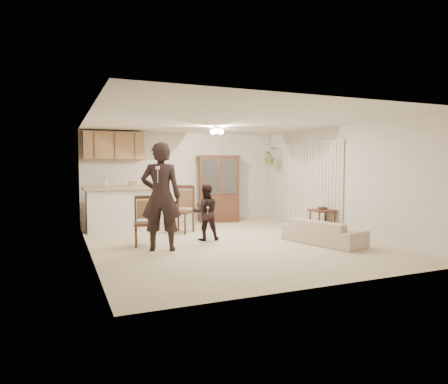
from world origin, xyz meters
name	(u,v)px	position (x,y,z in m)	size (l,w,h in m)	color
floor	(229,242)	(0.00, 0.00, 0.00)	(6.50, 6.50, 0.00)	beige
ceiling	(229,121)	(0.00, 0.00, 2.50)	(5.50, 6.50, 0.02)	silver
wall_back	(183,177)	(0.00, 3.25, 1.25)	(5.50, 0.02, 2.50)	beige
wall_front	(328,193)	(0.00, -3.25, 1.25)	(5.50, 0.02, 2.50)	beige
wall_left	(89,185)	(-2.75, 0.00, 1.25)	(0.02, 6.50, 2.50)	beige
wall_right	(337,180)	(2.75, 0.00, 1.25)	(0.02, 6.50, 2.50)	beige
breakfast_bar	(121,210)	(-1.85, 2.35, 0.50)	(1.60, 0.55, 1.00)	silver
bar_top	(121,188)	(-1.85, 2.35, 1.05)	(1.75, 0.70, 0.08)	tan
upper_cabinets	(114,146)	(-1.90, 3.07, 2.10)	(1.50, 0.34, 0.70)	#90613F
vertical_blinds	(313,185)	(2.71, 0.90, 1.10)	(0.06, 2.30, 2.10)	beige
ceiling_fixture	(217,131)	(0.20, 1.20, 2.40)	(0.36, 0.36, 0.20)	#FFE3BF
hanging_plant	(270,156)	(2.30, 2.40, 1.85)	(0.43, 0.37, 0.48)	#375D25
plant_cord	(270,145)	(2.30, 2.40, 2.17)	(0.01, 0.01, 0.65)	black
sofa	(323,226)	(1.70, -0.89, 0.37)	(1.87, 0.73, 0.73)	beige
adult	(161,203)	(-1.49, -0.23, 0.90)	(0.66, 0.43, 1.80)	black
child	(206,209)	(-0.37, 0.41, 0.68)	(0.66, 0.51, 1.35)	black
china_hutch	(219,189)	(0.93, 2.86, 0.92)	(1.26, 0.72, 1.87)	#3C2016
side_table	(322,221)	(2.44, 0.14, 0.29)	(0.55, 0.55, 0.62)	#3C2016
chair_bar	(145,232)	(-1.67, 0.34, 0.28)	(0.52, 0.52, 0.99)	#3C2016
chair_hutch_left	(182,219)	(-0.57, 1.51, 0.32)	(0.70, 0.70, 1.12)	#3C2016
chair_hutch_right	(208,211)	(0.65, 2.95, 0.31)	(0.51, 0.51, 1.11)	#3C2016
controller_adult	(158,168)	(-1.65, -0.67, 1.56)	(0.05, 0.18, 0.05)	white
controller_child	(208,207)	(-0.42, 0.14, 0.73)	(0.03, 0.10, 0.03)	white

